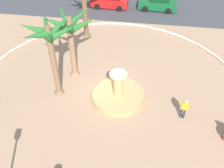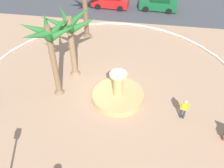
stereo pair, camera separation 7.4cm
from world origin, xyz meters
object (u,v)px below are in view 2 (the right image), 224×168
at_px(palm_tree_mid_plaza, 70,30).
at_px(parked_car_second, 159,3).
at_px(person_pedestrian_stroll, 184,108).
at_px(palm_tree_by_curb, 50,41).
at_px(fountain, 118,95).
at_px(parked_car_leftmost, 111,0).

bearing_deg(palm_tree_mid_plaza, parked_car_second, 62.59).
height_order(person_pedestrian_stroll, parked_car_second, parked_car_second).
relative_size(palm_tree_by_curb, person_pedestrian_stroll, 3.51).
relative_size(palm_tree_mid_plaza, person_pedestrian_stroll, 3.17).
distance_m(fountain, parked_car_second, 14.53).
height_order(parked_car_leftmost, parked_car_second, same).
bearing_deg(parked_car_second, palm_tree_by_curb, -115.64).
bearing_deg(palm_tree_by_curb, parked_car_leftmost, 83.42).
xyz_separation_m(parked_car_leftmost, parked_car_second, (5.23, 0.13, 0.00)).
relative_size(parked_car_leftmost, parked_car_second, 1.00).
relative_size(fountain, parked_car_leftmost, 0.89).
bearing_deg(person_pedestrian_stroll, palm_tree_by_curb, 172.32).
xyz_separation_m(person_pedestrian_stroll, parked_car_leftmost, (-6.99, 15.34, -0.12)).
xyz_separation_m(fountain, parked_car_second, (2.60, 14.29, 0.46)).
height_order(fountain, parked_car_leftmost, fountain).
xyz_separation_m(palm_tree_by_curb, parked_car_second, (6.87, 14.31, -3.55)).
xyz_separation_m(palm_tree_mid_plaza, parked_car_second, (6.27, 12.09, -3.06)).
bearing_deg(fountain, parked_car_leftmost, 100.54).
distance_m(palm_tree_by_curb, palm_tree_mid_plaza, 2.35).
xyz_separation_m(fountain, palm_tree_mid_plaza, (-3.67, 2.20, 3.52)).
xyz_separation_m(fountain, parked_car_leftmost, (-2.63, 14.16, 0.46)).
distance_m(person_pedestrian_stroll, parked_car_second, 15.57).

